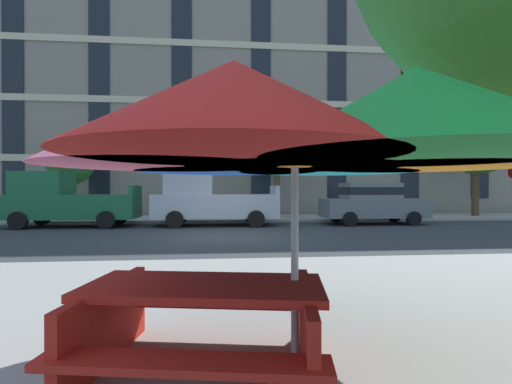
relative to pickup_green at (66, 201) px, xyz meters
The scene contains 12 objects.
ground_plane 7.34m from the pickup_green, 30.59° to the right, with size 120.00×120.00×0.00m, color #2D3033.
sidewalk_near_patio 14.19m from the pickup_green, 63.77° to the right, with size 56.00×9.00×0.12m, color gray.
sidewalk_far 7.05m from the pickup_green, 26.35° to the left, with size 56.00×3.60×0.12m, color #9E998E.
apartment_building 13.98m from the pickup_green, 61.00° to the left, with size 43.94×12.08×12.80m.
pickup_green is the anchor object (origin of this frame).
pickup_silver 5.74m from the pickup_green, ahead, with size 5.10×2.12×2.20m.
sedan_gray 12.72m from the pickup_green, ahead, with size 4.40×1.98×1.78m.
street_tree_left 4.01m from the pickup_green, 109.72° to the left, with size 2.30×2.23×3.96m.
street_tree_middle 9.93m from the pickup_green, 17.78° to the left, with size 2.68×2.68×4.90m.
street_tree_right 20.20m from the pickup_green, ahead, with size 2.57×2.67×5.25m.
patio_umbrella 14.39m from the pickup_green, 62.15° to the right, with size 3.91×3.63×2.27m.
picnic_table 14.10m from the pickup_green, 64.80° to the right, with size 2.04×1.81×0.77m.
Camera 1 is at (-0.15, -11.93, 1.49)m, focal length 26.22 mm.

